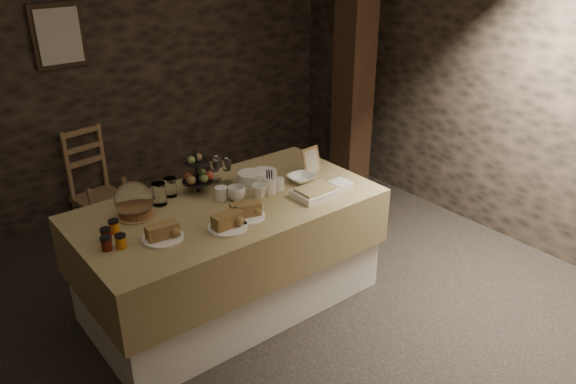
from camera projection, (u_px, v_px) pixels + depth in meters
ground_plane at (239, 337)px, 3.95m from camera, size 5.50×5.00×0.01m
room_shell at (229, 125)px, 3.27m from camera, size 5.52×5.02×2.60m
buffet_table at (230, 246)px, 4.12m from camera, size 2.14×1.13×0.85m
chair at (95, 180)px, 5.39m from camera, size 0.48×0.47×0.71m
timber_column at (354, 73)px, 5.53m from camera, size 0.30×0.30×2.60m
framed_picture at (59, 36)px, 4.85m from camera, size 0.45×0.04×0.55m
plate_stack_a at (251, 179)px, 4.21m from camera, size 0.19×0.19×0.10m
plate_stack_b at (264, 176)px, 4.28m from camera, size 0.20×0.20×0.08m
cutlery_holder at (270, 186)px, 4.08m from camera, size 0.10×0.10×0.12m
cup_a at (237, 193)px, 3.98m from camera, size 0.17×0.17×0.10m
cup_b at (259, 191)px, 4.01m from camera, size 0.15×0.15×0.10m
mug_c at (221, 193)px, 3.99m from camera, size 0.09×0.09×0.09m
mug_d at (279, 184)px, 4.14m from camera, size 0.08×0.08×0.09m
bowl at (301, 178)px, 4.28m from camera, size 0.21×0.21×0.05m
cake_dome at (134, 202)px, 3.74m from camera, size 0.26×0.26×0.26m
fruit_stand at (198, 176)px, 4.07m from camera, size 0.23×0.23×0.32m
bread_platter_left at (163, 233)px, 3.49m from camera, size 0.26×0.26×0.11m
bread_platter_center at (227, 223)px, 3.62m from camera, size 0.26×0.26×0.11m
bread_platter_right at (246, 212)px, 3.75m from camera, size 0.26×0.26×0.11m
jam_jars at (112, 237)px, 3.45m from camera, size 0.18×0.26×0.07m
tart_dish at (315, 192)px, 4.04m from camera, size 0.30×0.22×0.07m
square_dish at (340, 185)px, 4.19m from camera, size 0.14×0.14×0.04m
menu_frame at (311, 161)px, 4.43m from camera, size 0.17×0.08×0.22m
storage_jar_a at (159, 194)px, 3.91m from camera, size 0.10×0.10×0.16m
storage_jar_b at (170, 187)px, 4.03m from camera, size 0.09×0.09×0.14m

